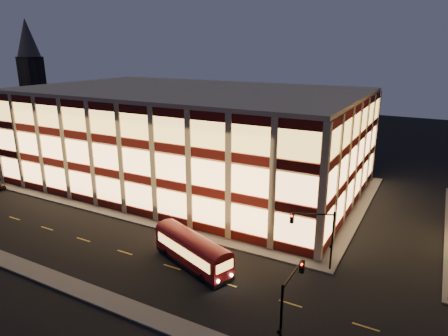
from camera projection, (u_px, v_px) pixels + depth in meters
The scene contains 10 objects.
ground at pixel (134, 223), 48.17m from camera, with size 200.00×200.00×0.00m, color black.
sidewalk_office_south at pixel (121, 215), 50.37m from camera, with size 54.00×2.00×0.15m, color #514F4C.
sidewalk_office_east at pixel (358, 210), 51.86m from camera, with size 2.00×30.00×0.15m, color #514F4C.
sidewalk_near at pixel (41, 274), 37.23m from camera, with size 100.00×2.00×0.15m, color #514F4C.
office_building at pixel (189, 136), 61.62m from camera, with size 50.45×30.45×14.50m.
church_tower at pixel (34, 90), 111.33m from camera, with size 5.00×5.00×18.00m, color #2D2621.
church_spire at pixel (27, 37), 107.28m from camera, with size 6.00×6.00×10.00m, color #4C473F.
traffic_signal_far at pixel (318, 230), 36.98m from camera, with size 3.79×1.87×6.00m.
traffic_signal_near at pixel (289, 298), 26.92m from camera, with size 0.32×4.45×6.00m.
trolley_bus at pixel (192, 249), 38.39m from camera, with size 9.77×5.66×3.24m.
Camera 1 is at (30.78, -33.53, 20.32)m, focal length 32.00 mm.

